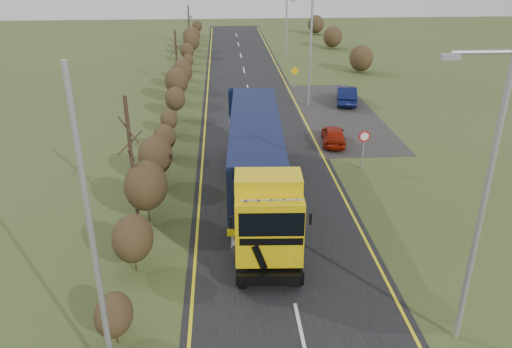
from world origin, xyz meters
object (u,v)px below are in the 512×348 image
Objects in this scene: car_red_hatchback at (334,135)px; speed_sign at (364,142)px; lorry at (257,160)px; streetlight_near at (481,195)px; car_blue_sedan at (346,95)px.

car_red_hatchback is 1.55× the size of speed_sign.
lorry reaches higher than car_red_hatchback.
streetlight_near reaches higher than lorry.
car_blue_sedan reaches higher than car_red_hatchback.
car_blue_sedan is at bearing -100.13° from car_red_hatchback.
lorry is at bearing -148.43° from speed_sign.
car_blue_sedan is at bearing 66.47° from lorry.
streetlight_near reaches higher than car_blue_sedan.
streetlight_near is (-2.93, -27.31, 4.49)m from car_blue_sedan.
car_blue_sedan is 13.64m from speed_sign.
car_red_hatchback is 0.82× the size of car_blue_sedan.
car_red_hatchback is 9.78m from car_blue_sedan.
lorry reaches higher than car_blue_sedan.
car_red_hatchback is at bearing 83.10° from car_blue_sedan.
car_blue_sedan is 1.89× the size of speed_sign.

